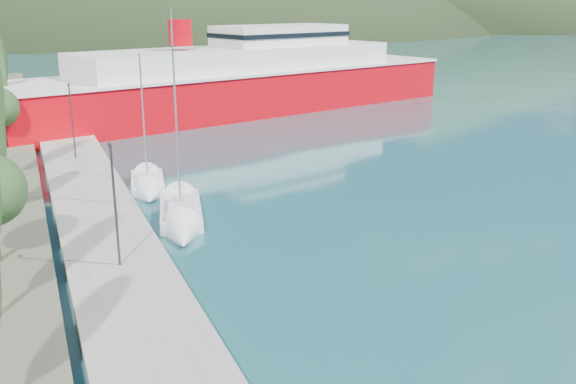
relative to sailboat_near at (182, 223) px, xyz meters
name	(u,v)px	position (x,y,z in m)	size (l,w,h in m)	color
ground	(86,69)	(4.45, 99.87, -0.33)	(1400.00, 1400.00, 0.00)	#1D5259
quay	(93,204)	(-4.55, 5.87, 0.07)	(5.00, 88.00, 0.80)	gray
lamp_posts	(113,197)	(-4.55, -5.49, 3.75)	(0.15, 46.84, 6.06)	#2D2D33
sailboat_near	(182,223)	(0.00, 0.00, 0.00)	(4.53, 9.99, 13.93)	silver
sailboat_mid	(148,190)	(-0.48, 8.14, -0.03)	(3.46, 7.53, 10.66)	silver
ferry	(243,82)	(17.27, 39.26, 3.27)	(60.80, 28.99, 11.85)	#C2030D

